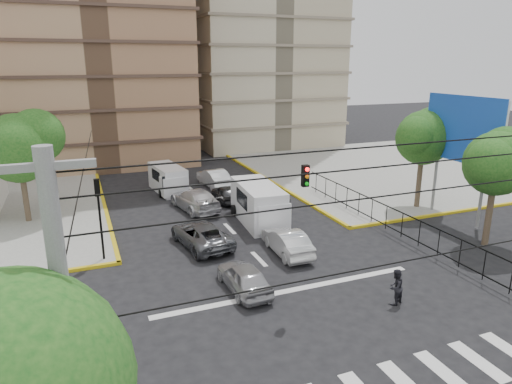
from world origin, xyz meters
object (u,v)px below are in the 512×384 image
van_left_lane (168,180)px  car_silver_front_left (244,277)px  van_right_lane (260,205)px  car_white_front_right (287,242)px  pedestrian_crosswalk (396,287)px  traffic_light_nw (99,206)px

van_left_lane → car_silver_front_left: van_left_lane is taller
van_right_lane → car_white_front_right: van_right_lane is taller
van_right_lane → car_white_front_right: (-0.44, -5.10, -0.55)m
car_silver_front_left → pedestrian_crosswalk: pedestrian_crosswalk is taller
van_left_lane → pedestrian_crosswalk: size_ratio=3.04×
van_left_lane → pedestrian_crosswalk: bearing=-82.6°
van_right_lane → van_left_lane: size_ratio=1.17×
van_right_lane → pedestrian_crosswalk: van_right_lane is taller
traffic_light_nw → pedestrian_crosswalk: 15.07m
van_left_lane → car_silver_front_left: (-0.04, -17.81, -0.37)m
van_left_lane → car_silver_front_left: bearing=-97.6°
van_left_lane → car_white_front_right: bearing=-83.6°
car_silver_front_left → pedestrian_crosswalk: 6.78m
traffic_light_nw → van_right_lane: bearing=13.7°
car_silver_front_left → pedestrian_crosswalk: (5.72, -3.63, 0.15)m
van_right_lane → car_silver_front_left: size_ratio=1.48×
van_left_lane → car_white_front_right: size_ratio=1.17×
van_left_lane → pedestrian_crosswalk: 22.18m
van_right_lane → van_left_lane: 10.45m
pedestrian_crosswalk → van_left_lane: bearing=-96.5°
car_white_front_right → pedestrian_crosswalk: 7.02m
traffic_light_nw → pedestrian_crosswalk: size_ratio=2.69×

